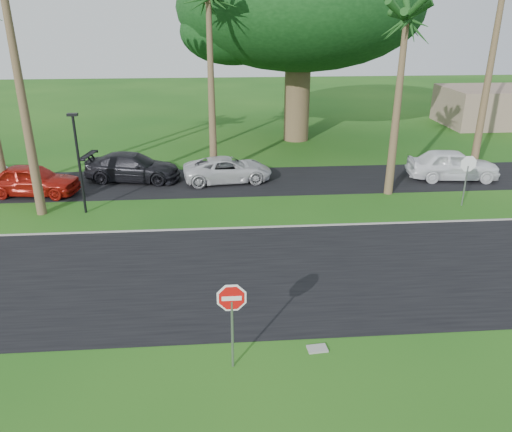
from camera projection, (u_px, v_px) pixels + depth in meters
The scene contains 16 objects.
ground at pixel (214, 305), 15.98m from camera, with size 120.00×120.00×0.00m, color #144812.
road at pixel (214, 275), 17.82m from camera, with size 120.00×8.00×0.02m, color black.
parking_strip at pixel (214, 182), 27.50m from camera, with size 120.00×5.00×0.02m, color black.
curb at pixel (214, 229), 21.55m from camera, with size 120.00×0.12×0.06m, color gray.
stop_sign_near at pixel (232, 309), 12.57m from camera, with size 1.05×0.07×2.62m.
stop_sign_far at pixel (467, 170), 23.55m from camera, with size 1.05×0.07×2.62m.
palm_center at pixel (208, 2), 25.41m from camera, with size 5.00×5.00×10.50m.
palm_right_near at pixel (406, 24), 22.74m from camera, with size 5.00×5.00×9.50m.
canopy_tree at pixel (300, 8), 33.30m from camera, with size 16.50×16.50×13.12m.
streetlight_right at pixel (78, 158), 22.38m from camera, with size 0.45×0.25×4.64m.
building_far at pixel (505, 106), 41.12m from camera, with size 10.00×6.00×3.00m, color gray.
car_red at pixel (32, 180), 25.33m from camera, with size 1.86×4.63×1.58m, color #9D150D.
car_dark at pixel (133, 167), 27.52m from camera, with size 2.12×5.21×1.51m, color black.
car_minivan at pixel (228, 170), 27.39m from camera, with size 2.23×4.84×1.34m, color silver.
car_pickup at pixel (453, 165), 27.69m from camera, with size 1.98×4.93×1.68m, color white.
utility_slab at pixel (317, 349), 13.88m from camera, with size 0.55×0.35×0.06m, color gray.
Camera 1 is at (0.27, -13.75, 8.72)m, focal length 35.00 mm.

